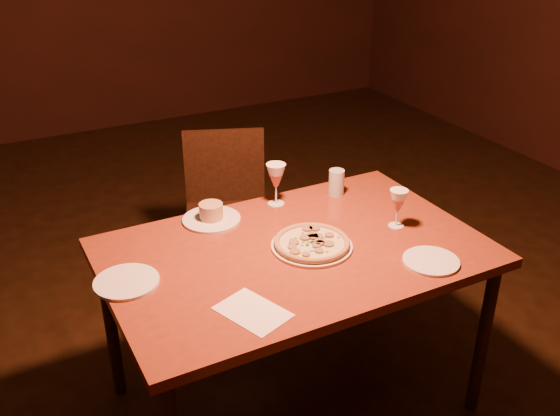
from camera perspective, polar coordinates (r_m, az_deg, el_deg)
name	(u,v)px	position (r m, az deg, el deg)	size (l,w,h in m)	color
floor	(262,361)	(2.96, -1.62, -13.78)	(7.00, 7.00, 0.00)	black
dining_table	(295,263)	(2.35, 1.34, -5.08)	(1.40, 0.91, 0.75)	maroon
chair_far	(227,207)	(3.21, -4.91, 0.10)	(0.53, 0.53, 0.86)	black
pizza_plate	(312,243)	(2.32, 2.93, -3.24)	(0.30, 0.30, 0.03)	white
ramekin_saucer	(211,215)	(2.51, -6.30, -0.66)	(0.23, 0.23, 0.07)	white
wine_glass_far	(276,184)	(2.60, -0.37, 2.17)	(0.08, 0.08, 0.18)	#C25E50
wine_glass_right	(398,208)	(2.47, 10.70, -0.03)	(0.07, 0.07, 0.16)	#C25E50
water_tumbler	(336,182)	(2.72, 5.18, 2.35)	(0.07, 0.07, 0.11)	#B3BDC3
side_plate_left	(126,282)	(2.18, -13.86, -6.57)	(0.22, 0.22, 0.01)	white
side_plate_near	(431,261)	(2.30, 13.64, -4.74)	(0.20, 0.20, 0.01)	white
menu_card	(253,312)	(1.99, -2.51, -9.44)	(0.15, 0.22, 0.00)	white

